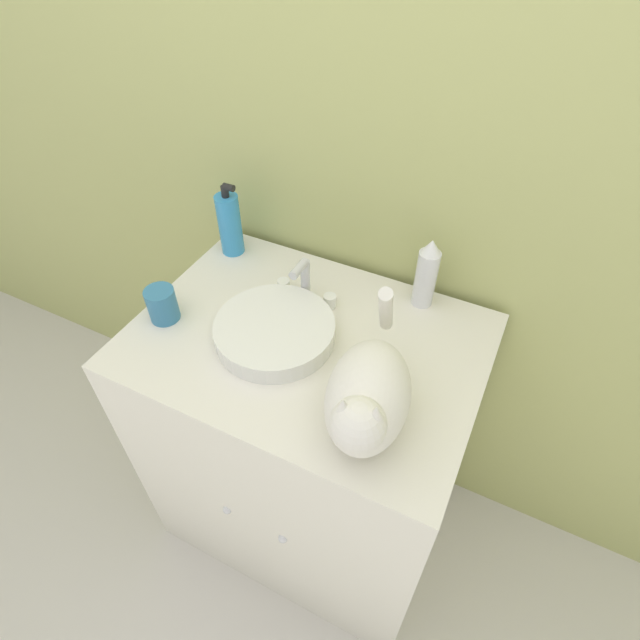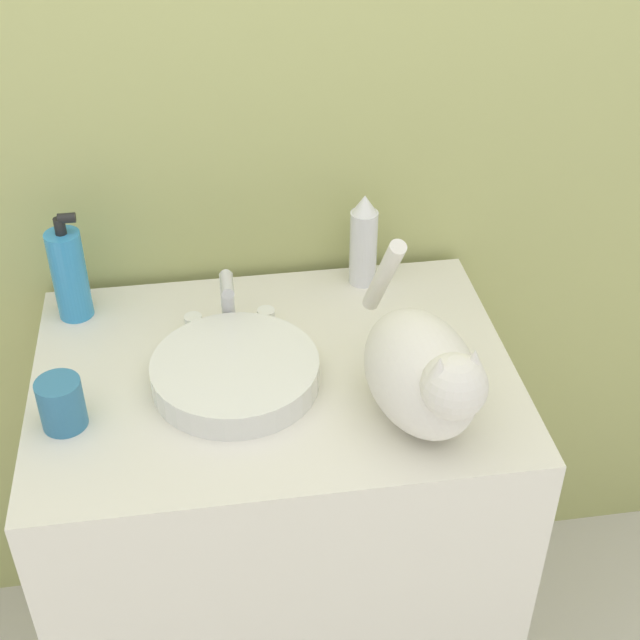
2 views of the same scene
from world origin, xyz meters
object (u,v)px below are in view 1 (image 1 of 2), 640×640
cat (367,397)px  cup (162,304)px  soap_bottle (230,224)px  spray_bottle (426,274)px

cat → cup: 0.57m
cup → cat: bearing=-7.7°
cat → soap_bottle: 0.68m
soap_bottle → cup: (0.00, -0.30, -0.05)m
soap_bottle → spray_bottle: size_ratio=1.12×
cat → cup: (-0.56, 0.08, -0.06)m
cat → soap_bottle: (-0.56, 0.38, -0.01)m
soap_bottle → cup: soap_bottle is taller
spray_bottle → cup: spray_bottle is taller
spray_bottle → cup: (-0.54, -0.33, -0.05)m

